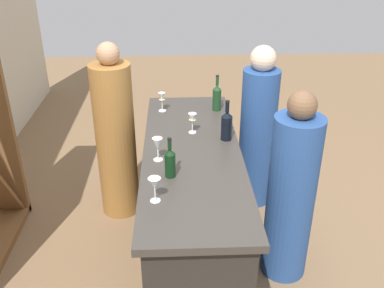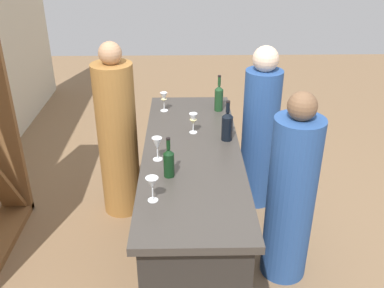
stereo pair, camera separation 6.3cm
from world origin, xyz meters
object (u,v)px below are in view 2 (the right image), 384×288
(person_server_behind, at_px, (118,138))
(wine_glass_near_left, at_px, (193,120))
(wine_bottle_leftmost_dark_green, at_px, (169,162))
(person_center_guest, at_px, (260,134))
(wine_glass_near_center, at_px, (164,98))
(person_left_guest, at_px, (291,197))
(wine_bottle_center_olive_green, at_px, (219,97))
(wine_bottle_second_left_near_black, at_px, (227,125))
(wine_glass_far_left, at_px, (152,184))
(wine_glass_near_right, at_px, (157,144))

(person_server_behind, bearing_deg, wine_glass_near_left, -49.48)
(wine_bottle_leftmost_dark_green, bearing_deg, person_center_guest, -34.62)
(wine_bottle_leftmost_dark_green, relative_size, wine_glass_near_center, 1.64)
(person_left_guest, distance_m, person_center_guest, 0.98)
(wine_bottle_center_olive_green, height_order, person_left_guest, person_left_guest)
(wine_glass_near_center, bearing_deg, wine_glass_near_left, -151.25)
(wine_bottle_second_left_near_black, height_order, person_server_behind, person_server_behind)
(wine_bottle_second_left_near_black, relative_size, person_server_behind, 0.19)
(wine_bottle_leftmost_dark_green, bearing_deg, wine_glass_near_left, -14.85)
(wine_bottle_leftmost_dark_green, height_order, wine_glass_far_left, wine_bottle_leftmost_dark_green)
(person_center_guest, bearing_deg, wine_glass_near_left, 17.90)
(wine_bottle_center_olive_green, height_order, wine_glass_near_left, wine_bottle_center_olive_green)
(wine_glass_far_left, distance_m, person_left_guest, 1.13)
(wine_bottle_second_left_near_black, relative_size, wine_glass_near_center, 1.87)
(wine_bottle_second_left_near_black, xyz_separation_m, wine_bottle_center_olive_green, (0.57, 0.02, 0.00))
(person_left_guest, relative_size, person_server_behind, 0.93)
(wine_bottle_center_olive_green, bearing_deg, person_server_behind, 93.07)
(wine_bottle_leftmost_dark_green, distance_m, wine_glass_near_center, 1.09)
(wine_glass_near_center, relative_size, person_left_guest, 0.11)
(wine_bottle_center_olive_green, bearing_deg, wine_glass_near_center, 90.06)
(person_server_behind, bearing_deg, wine_bottle_second_left_near_black, -48.41)
(wine_glass_near_left, bearing_deg, wine_glass_far_left, 164.26)
(wine_bottle_leftmost_dark_green, bearing_deg, wine_bottle_center_olive_green, -20.28)
(wine_glass_near_left, height_order, wine_glass_near_right, wine_glass_near_right)
(person_server_behind, bearing_deg, wine_glass_near_right, -82.27)
(wine_bottle_center_olive_green, xyz_separation_m, person_server_behind, (-0.05, 0.89, -0.36))
(wine_glass_near_center, xyz_separation_m, person_center_guest, (0.06, -0.87, -0.38))
(wine_glass_far_left, bearing_deg, wine_glass_near_right, -0.39)
(wine_glass_near_right, xyz_separation_m, person_server_behind, (0.82, 0.41, -0.36))
(wine_bottle_center_olive_green, height_order, wine_glass_far_left, wine_bottle_center_olive_green)
(wine_bottle_center_olive_green, bearing_deg, wine_glass_far_left, 160.22)
(wine_bottle_second_left_near_black, xyz_separation_m, person_server_behind, (0.52, 0.91, -0.36))
(wine_glass_near_right, relative_size, person_center_guest, 0.11)
(wine_glass_near_center, height_order, person_center_guest, person_center_guest)
(wine_glass_near_center, xyz_separation_m, person_left_guest, (-0.91, -0.94, -0.41))
(person_left_guest, relative_size, person_center_guest, 0.97)
(wine_glass_near_left, distance_m, person_center_guest, 0.89)
(wine_bottle_leftmost_dark_green, height_order, wine_glass_near_center, wine_bottle_leftmost_dark_green)
(wine_bottle_leftmost_dark_green, bearing_deg, wine_glass_near_right, 21.45)
(wine_bottle_second_left_near_black, height_order, wine_bottle_center_olive_green, wine_bottle_center_olive_green)
(wine_bottle_center_olive_green, bearing_deg, wine_bottle_second_left_near_black, -178.05)
(person_center_guest, distance_m, person_server_behind, 1.29)
(wine_bottle_center_olive_green, height_order, wine_glass_near_center, wine_bottle_center_olive_green)
(person_left_guest, bearing_deg, wine_bottle_leftmost_dark_green, 20.49)
(wine_bottle_second_left_near_black, xyz_separation_m, wine_glass_near_left, (0.13, 0.25, -0.01))
(wine_glass_near_center, distance_m, person_center_guest, 0.95)
(wine_bottle_center_olive_green, xyz_separation_m, wine_glass_near_left, (-0.44, 0.23, -0.01))
(wine_bottle_leftmost_dark_green, bearing_deg, wine_bottle_second_left_near_black, -39.21)
(wine_glass_near_center, relative_size, person_server_behind, 0.10)
(person_left_guest, height_order, person_center_guest, person_center_guest)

